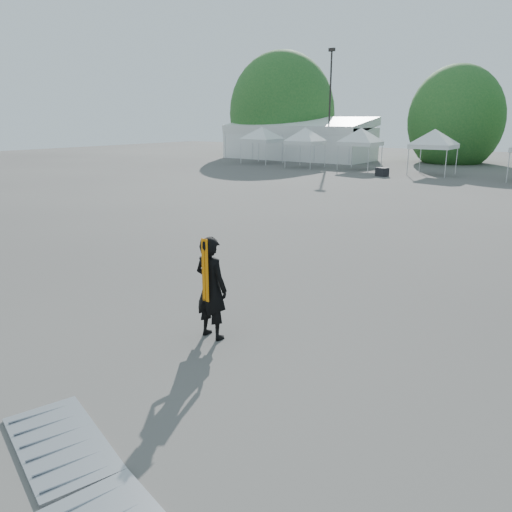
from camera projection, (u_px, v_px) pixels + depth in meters
The scene contains 12 objects.
ground at pixel (322, 298), 11.72m from camera, with size 120.00×120.00×0.00m, color #474442.
marquee at pixel (298, 140), 50.95m from camera, with size 15.00×6.25×4.23m.
light_pole_west at pixel (330, 100), 46.90m from camera, with size 0.60×0.25×10.30m.
tree_far_w at pixel (282, 114), 54.87m from camera, with size 4.80×4.80×7.30m.
tree_mid_w at pixel (455, 120), 46.40m from camera, with size 4.16×4.16×6.33m.
tent_a at pixel (262, 130), 45.95m from camera, with size 4.28×4.28×3.88m.
tent_b at pixel (306, 131), 42.02m from camera, with size 3.78×3.78×3.88m.
tent_c at pixel (361, 131), 40.26m from camera, with size 4.06×4.06×3.88m.
tent_d at pixel (435, 133), 36.32m from camera, with size 4.13×4.13×3.88m.
man at pixel (211, 288), 9.37m from camera, with size 0.75×0.52×1.99m.
barrier_left at pixel (60, 442), 6.44m from camera, with size 2.21×1.55×0.06m.
crate_west at pixel (382, 172), 36.19m from camera, with size 0.80×0.62×0.62m, color black.
Camera 1 is at (5.22, -9.85, 4.07)m, focal length 35.00 mm.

